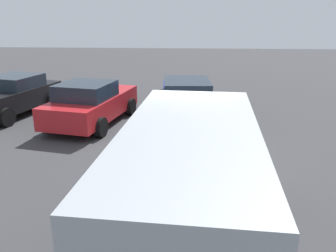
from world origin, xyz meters
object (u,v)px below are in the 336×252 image
parked_van_behind_right (190,182)px  parked_sedan_far_left (186,97)px  art_car_decorated (180,132)px  parked_sedan_row_back_center (11,96)px  parked_sedan_near_right (91,103)px

parked_van_behind_right → parked_sedan_far_left: bearing=4.9°
parked_van_behind_right → parked_sedan_far_left: parked_van_behind_right is taller
art_car_decorated → parked_sedan_far_left: size_ratio=1.02×
art_car_decorated → parked_sedan_row_back_center: size_ratio=1.04×
art_car_decorated → parked_sedan_far_left: (4.01, -0.11, -0.01)m
art_car_decorated → parked_sedan_row_back_center: bearing=-119.5°
art_car_decorated → parked_sedan_row_back_center: (3.78, 6.35, -0.00)m
parked_van_behind_right → parked_sedan_row_back_center: bearing=45.5°
art_car_decorated → parked_van_behind_right: 3.66m
parked_sedan_near_right → parked_sedan_row_back_center: bearing=85.3°
art_car_decorated → parked_van_behind_right: size_ratio=0.89×
parked_sedan_far_left → parked_sedan_near_right: bearing=106.6°
art_car_decorated → parked_van_behind_right: parked_van_behind_right is taller
parked_van_behind_right → art_car_decorated: bearing=7.8°
parked_sedan_far_left → parked_sedan_row_back_center: size_ratio=1.02×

